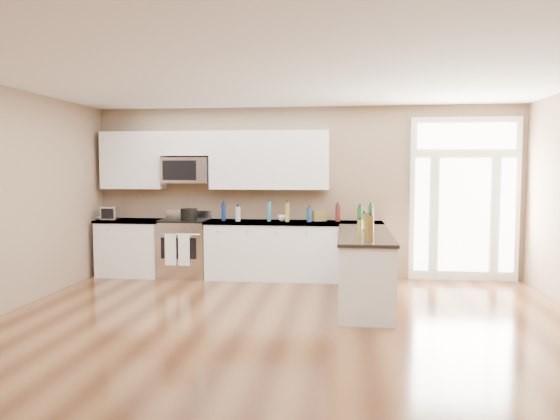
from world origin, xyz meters
name	(u,v)px	position (x,y,z in m)	size (l,w,h in m)	color
ground	(273,357)	(0.00, 0.00, 0.00)	(8.00, 8.00, 0.00)	#482614
room_shell	(273,177)	(0.00, 0.00, 1.71)	(8.00, 8.00, 8.00)	#886F56
back_cabinet_left	(132,249)	(-2.87, 3.69, 0.44)	(1.10, 0.66, 0.94)	white
back_cabinet_right	(294,252)	(-0.16, 3.69, 0.44)	(2.85, 0.66, 0.94)	white
peninsula_cabinet	(364,271)	(0.93, 2.24, 0.43)	(0.69, 2.32, 0.94)	white
upper_cabinet_left	(133,160)	(-2.88, 3.83, 1.93)	(1.04, 0.33, 0.95)	white
upper_cabinet_right	(269,160)	(-0.57, 3.83, 1.93)	(1.94, 0.33, 0.95)	white
upper_cabinet_short	(187,144)	(-1.95, 3.83, 2.20)	(0.82, 0.33, 0.40)	white
microwave	(186,170)	(-1.95, 3.80, 1.76)	(0.78, 0.41, 0.42)	silver
entry_door	(464,199)	(2.55, 3.95, 1.30)	(1.70, 0.10, 2.60)	white
kitchen_range	(185,248)	(-1.97, 3.69, 0.48)	(0.79, 0.70, 1.08)	silver
stockpot	(189,214)	(-1.85, 3.57, 1.05)	(0.27, 0.27, 0.21)	black
toaster_oven	(110,213)	(-3.21, 3.61, 1.05)	(0.26, 0.21, 0.22)	silver
cardboard_box	(319,216)	(0.25, 3.82, 1.03)	(0.21, 0.15, 0.17)	olive
bowl_left	(103,218)	(-3.35, 3.64, 0.96)	(0.20, 0.20, 0.05)	white
bowl_peninsula	(363,228)	(0.92, 2.58, 0.97)	(0.17, 0.17, 0.05)	white
cup_counter	(282,218)	(-0.35, 3.74, 0.99)	(0.12, 0.12, 0.10)	white
counter_bottles	(321,217)	(0.31, 3.01, 1.07)	(2.41, 2.44, 0.32)	#19591E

